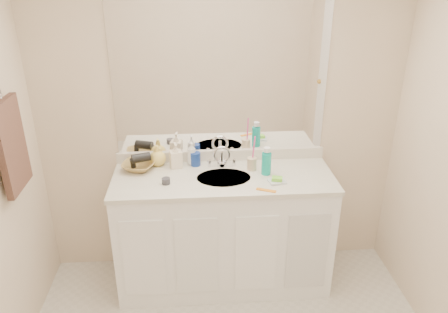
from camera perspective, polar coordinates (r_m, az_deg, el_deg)
wall_back at (r=3.12m, az=-0.44°, el=4.97°), size 2.60×0.02×2.40m
vanity_cabinet at (r=3.23m, az=-0.07°, el=-9.78°), size 1.50×0.55×0.85m
countertop at (r=3.00m, az=-0.07°, el=-2.82°), size 1.52×0.57×0.03m
backsplash at (r=3.21m, az=-0.40°, el=0.17°), size 1.52×0.03×0.08m
sink_basin at (r=2.98m, az=-0.04°, el=-2.94°), size 0.37×0.37×0.02m
faucet at (r=3.12m, az=-0.28°, el=-0.33°), size 0.02×0.02×0.11m
mirror at (r=3.02m, az=-0.45°, el=11.40°), size 1.48×0.01×1.20m
blue_mug at (r=3.14m, az=-3.75°, el=-0.31°), size 0.09×0.09×0.10m
tan_cup at (r=3.08m, az=3.64°, el=-0.93°), size 0.07×0.07×0.09m
toothbrush at (r=3.03m, az=3.88°, el=0.87°), size 0.03×0.04×0.21m
mouthwash_bottle at (r=3.01m, az=5.55°, el=-0.93°), size 0.08×0.08×0.16m
soap_dish at (r=2.93m, az=6.93°, el=-3.23°), size 0.13×0.11×0.01m
green_soap at (r=2.93m, az=6.95°, el=-2.92°), size 0.08×0.07×0.02m
orange_comb at (r=2.83m, az=5.53°, el=-4.40°), size 0.13×0.08×0.01m
dark_jar at (r=2.91m, az=-7.59°, el=-3.18°), size 0.06×0.06×0.04m
soap_bottle_white at (r=3.14m, az=-4.26°, el=0.41°), size 0.08×0.08×0.17m
soap_bottle_cream at (r=3.11m, az=-6.33°, el=0.18°), size 0.10×0.10×0.18m
soap_bottle_yellow at (r=3.16m, az=-8.69°, el=0.15°), size 0.13×0.13×0.15m
wicker_basket at (r=3.14m, az=-11.05°, el=-1.20°), size 0.28×0.28×0.06m
hair_dryer at (r=3.11m, az=-10.78°, el=-0.15°), size 0.14×0.10×0.06m
hand_towel at (r=2.81m, az=-25.97°, el=1.26°), size 0.04×0.32×0.55m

